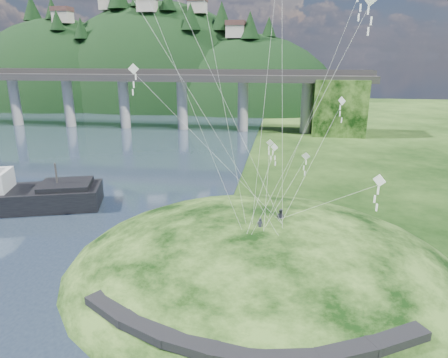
# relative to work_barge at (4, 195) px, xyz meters

# --- Properties ---
(ground) EXTENTS (320.00, 320.00, 0.00)m
(ground) POSITION_rel_work_barge_xyz_m (24.05, -11.71, -1.92)
(ground) COLOR black
(ground) RESTS_ON ground
(grass_hill) EXTENTS (36.00, 32.00, 13.00)m
(grass_hill) POSITION_rel_work_barge_xyz_m (32.05, -9.71, -3.42)
(grass_hill) COLOR black
(grass_hill) RESTS_ON ground
(footpath) EXTENTS (22.29, 5.84, 0.83)m
(footpath) POSITION_rel_work_barge_xyz_m (31.51, -21.45, 0.17)
(footpath) COLOR black
(footpath) RESTS_ON ground
(bridge) EXTENTS (160.00, 11.00, 15.00)m
(bridge) POSITION_rel_work_barge_xyz_m (-2.41, 58.36, 7.79)
(bridge) COLOR #2D2B2B
(bridge) RESTS_ON ground
(far_ridge) EXTENTS (153.00, 70.00, 94.50)m
(far_ridge) POSITION_rel_work_barge_xyz_m (-19.53, 110.47, -9.35)
(far_ridge) COLOR black
(far_ridge) RESTS_ON ground
(work_barge) EXTENTS (22.64, 12.40, 7.65)m
(work_barge) POSITION_rel_work_barge_xyz_m (0.00, 0.00, 0.00)
(work_barge) COLOR black
(work_barge) RESTS_ON ground
(wooden_dock) EXTENTS (12.15, 4.67, 0.86)m
(wooden_dock) POSITION_rel_work_barge_xyz_m (21.47, -7.97, -1.54)
(wooden_dock) COLOR #372616
(wooden_dock) RESTS_ON ground
(kite_flyers) EXTENTS (2.36, 2.68, 1.60)m
(kite_flyers) POSITION_rel_work_barge_xyz_m (33.03, -10.05, 3.83)
(kite_flyers) COLOR #292937
(kite_flyers) RESTS_ON ground
(kite_swarm) EXTENTS (18.84, 17.69, 20.47)m
(kite_swarm) POSITION_rel_work_barge_xyz_m (31.45, -9.71, 16.00)
(kite_swarm) COLOR white
(kite_swarm) RESTS_ON ground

